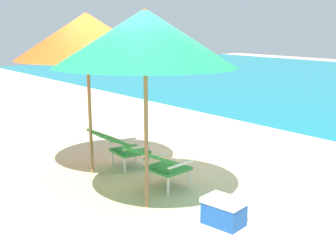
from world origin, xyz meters
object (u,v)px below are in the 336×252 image
object	(u,v)px
lounge_chair_left	(120,145)
beach_umbrella_left	(87,36)
lounge_chair_right	(159,163)
beach_umbrella_right	(145,38)
cooler_box	(224,211)

from	to	relation	value
lounge_chair_left	beach_umbrella_left	distance (m)	1.76
lounge_chair_right	beach_umbrella_right	xyz separation A→B (m)	(0.37, -0.48, 1.70)
lounge_chair_left	lounge_chair_right	size ratio (longest dim) A/B	1.00
beach_umbrella_left	cooler_box	xyz separation A→B (m)	(2.56, 0.28, -1.94)
lounge_chair_left	cooler_box	distance (m)	2.45
beach_umbrella_right	cooler_box	xyz separation A→B (m)	(0.96, 0.40, -1.94)
beach_umbrella_left	beach_umbrella_right	distance (m)	1.61
lounge_chair_left	lounge_chair_right	distance (m)	1.11
beach_umbrella_right	beach_umbrella_left	bearing A→B (deg)	175.85
lounge_chair_right	cooler_box	size ratio (longest dim) A/B	1.79
lounge_chair_right	beach_umbrella_left	size ratio (longest dim) A/B	0.33
lounge_chair_left	beach_umbrella_left	xyz separation A→B (m)	(-0.13, -0.44, 1.70)
lounge_chair_right	beach_umbrella_left	xyz separation A→B (m)	(-1.23, -0.36, 1.70)
beach_umbrella_left	cooler_box	distance (m)	3.23
beach_umbrella_left	lounge_chair_left	bearing A→B (deg)	73.60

